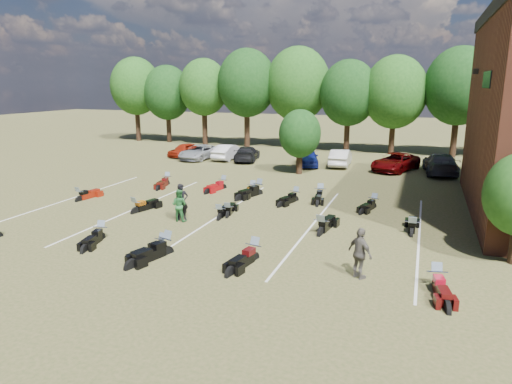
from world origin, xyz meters
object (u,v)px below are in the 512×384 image
at_px(person_black, 182,202).
at_px(motorcycle_3, 161,253).
at_px(car_4, 307,157).
at_px(motorcycle_7, 80,201).
at_px(person_green, 179,205).
at_px(motorcycle_14, 167,185).
at_px(person_grey, 360,253).
at_px(car_0, 185,150).

bearing_deg(person_black, motorcycle_3, -115.81).
xyz_separation_m(car_4, motorcycle_7, (-9.83, -16.23, -0.75)).
relative_size(person_green, motorcycle_14, 0.75).
bearing_deg(motorcycle_3, person_grey, 18.86).
height_order(person_green, motorcycle_3, person_green).
bearing_deg(car_0, car_4, 9.41).
relative_size(car_0, car_4, 0.85).
relative_size(person_grey, motorcycle_14, 0.85).
bearing_deg(motorcycle_7, motorcycle_14, -106.22).
relative_size(car_0, motorcycle_7, 1.73).
relative_size(person_green, motorcycle_3, 0.78).
distance_m(car_4, motorcycle_7, 18.99).
xyz_separation_m(car_0, person_grey, (19.43, -22.42, 0.31)).
distance_m(person_grey, motorcycle_14, 18.29).
bearing_deg(motorcycle_3, car_4, 104.72).
distance_m(car_0, person_black, 20.75).
xyz_separation_m(car_0, motorcycle_3, (11.40, -22.74, -0.63)).
bearing_deg(person_green, motorcycle_7, -12.29).
xyz_separation_m(person_black, motorcycle_3, (1.51, -4.50, -0.94)).
xyz_separation_m(person_black, person_green, (0.00, -0.27, -0.11)).
distance_m(motorcycle_7, motorcycle_14, 6.20).
bearing_deg(motorcycle_14, car_0, 103.52).
bearing_deg(person_green, motorcycle_3, 108.44).
height_order(car_0, person_green, person_green).
relative_size(car_4, motorcycle_14, 1.99).
relative_size(car_0, person_grey, 1.98).
bearing_deg(car_4, person_green, -113.40).
distance_m(person_green, motorcycle_14, 8.75).
relative_size(person_green, person_grey, 0.88).
bearing_deg(person_green, car_0, -63.06).
relative_size(person_black, person_grey, 0.99).
xyz_separation_m(car_0, car_4, (12.12, -0.78, 0.12)).
height_order(person_black, motorcycle_3, person_black).
height_order(motorcycle_7, motorcycle_14, motorcycle_14).
distance_m(motorcycle_3, motorcycle_14, 13.09).
distance_m(person_black, person_grey, 10.42).
bearing_deg(motorcycle_14, car_4, 45.95).
xyz_separation_m(person_black, person_grey, (9.54, -4.18, 0.01)).
distance_m(car_0, motorcycle_3, 25.44).
bearing_deg(motorcycle_7, person_grey, 170.99).
distance_m(car_0, motorcycle_7, 17.18).
distance_m(person_green, motorcycle_7, 7.79).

